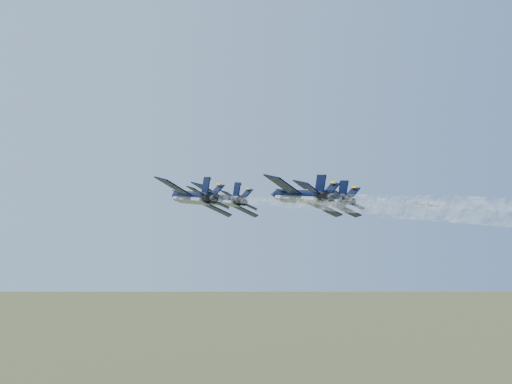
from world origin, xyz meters
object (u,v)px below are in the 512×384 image
object	(u,v)px
jet_slot	(299,196)
jet_lead	(223,200)
jet_right	(323,199)
jet_left	(191,197)

from	to	relation	value
jet_slot	jet_lead	bearing A→B (deg)	94.26
jet_right	jet_slot	xyz separation A→B (m)	(-9.94, -12.34, 0.00)
jet_lead	jet_right	xyz separation A→B (m)	(14.56, -11.72, 0.00)
jet_lead	jet_left	bearing A→B (deg)	-131.88
jet_lead	jet_slot	size ratio (longest dim) A/B	1.00
jet_lead	jet_slot	xyz separation A→B (m)	(4.62, -24.06, 0.00)
jet_lead	jet_right	size ratio (longest dim) A/B	1.00
jet_lead	jet_left	distance (m)	16.18
jet_lead	jet_slot	bearing A→B (deg)	-85.74
jet_lead	jet_slot	distance (m)	24.50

